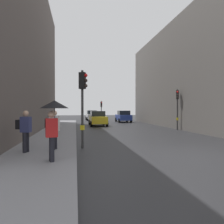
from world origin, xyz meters
TOP-DOWN VIEW (x-y plane):
  - ground_plane at (0.00, 0.00)m, footprint 120.00×120.00m
  - sidewalk_kerb at (-6.41, 6.00)m, footprint 3.00×40.00m
  - traffic_light_near_right at (-4.60, 2.29)m, footprint 0.45×0.35m
  - traffic_light_far_median at (-0.99, 23.82)m, footprint 0.25×0.43m
  - traffic_light_mid_street at (4.61, 9.98)m, footprint 0.34×0.45m
  - car_white_compact at (-2.11, 28.79)m, footprint 2.09×4.24m
  - car_yellow_taxi at (-2.33, 16.43)m, footprint 2.05×4.22m
  - car_blue_van at (2.26, 22.54)m, footprint 2.07×4.23m
  - pedestrian_with_umbrella at (-5.72, -0.81)m, footprint 1.00×1.00m
  - pedestrian_with_black_backpack at (-5.95, 1.38)m, footprint 0.65×0.44m
  - pedestrian_with_grey_backpack at (-7.08, 0.94)m, footprint 0.66×0.45m

SIDE VIEW (x-z plane):
  - ground_plane at x=0.00m, z-range 0.00..0.00m
  - sidewalk_kerb at x=-6.41m, z-range 0.00..0.16m
  - car_white_compact at x=-2.11m, z-range 0.00..1.76m
  - car_yellow_taxi at x=-2.33m, z-range 0.00..1.76m
  - car_blue_van at x=2.26m, z-range 0.00..1.76m
  - pedestrian_with_black_backpack at x=-5.95m, z-range 0.28..2.05m
  - pedestrian_with_grey_backpack at x=-7.08m, z-range 0.28..2.05m
  - pedestrian_with_umbrella at x=-5.72m, z-range 0.77..2.91m
  - traffic_light_far_median at x=-0.99m, z-range 0.62..3.90m
  - traffic_light_mid_street at x=4.61m, z-range 0.73..4.62m
  - traffic_light_near_right at x=-4.60m, z-range 0.75..4.71m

